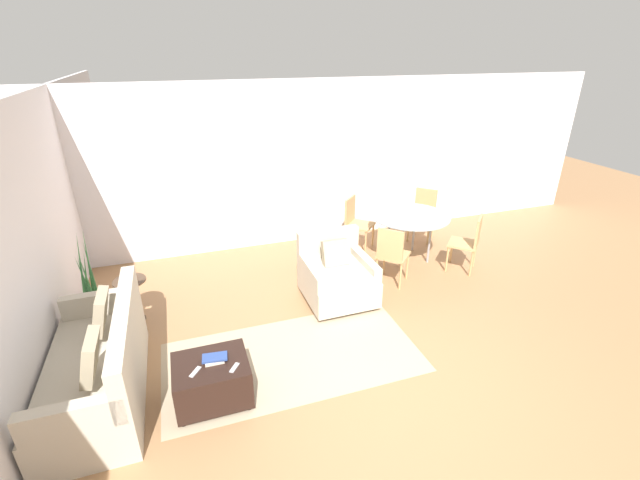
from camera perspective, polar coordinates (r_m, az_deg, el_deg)
The scene contains 17 objects.
ground_plane at distance 4.78m, azimuth 9.24°, elevation -18.10°, with size 20.00×20.00×0.00m, color #A3754C.
wall_back at distance 7.32m, azimuth -3.95°, elevation 9.90°, with size 12.00×0.06×2.75m.
wall_left at distance 5.13m, azimuth -34.52°, elevation -0.99°, with size 0.06×12.00×2.75m.
area_rug at distance 5.01m, azimuth -3.63°, elevation -15.31°, with size 2.83×1.44×0.01m.
couch at distance 4.86m, azimuth -27.23°, elevation -15.07°, with size 0.85×1.84×0.95m.
armchair at distance 5.84m, azimuth 2.26°, elevation -4.86°, with size 0.89×0.93×0.90m.
ottoman at distance 4.49m, azimuth -14.19°, elevation -17.64°, with size 0.71×0.57×0.45m.
book_stack at distance 4.36m, azimuth -13.90°, elevation -15.07°, with size 0.25×0.16×0.05m.
tv_remote_primary at distance 4.25m, azimuth -11.34°, elevation -16.35°, with size 0.11×0.13×0.01m.
tv_remote_secondary at distance 4.29m, azimuth -16.30°, elevation -16.52°, with size 0.12×0.14×0.01m.
potted_plant at distance 5.98m, azimuth -27.96°, elevation -7.86°, with size 0.33×0.33×1.30m.
side_table at distance 5.85m, azimuth -23.80°, elevation -6.43°, with size 0.39×0.39×0.58m.
dining_table at distance 6.97m, azimuth 11.94°, elevation 2.65°, with size 1.24×1.24×0.75m.
dining_chair_near_left at distance 6.20m, azimuth 9.54°, elevation -1.61°, with size 0.59×0.59×0.90m.
dining_chair_near_right at distance 6.89m, azimuth 19.34°, elevation 0.02°, with size 0.59×0.59×0.90m.
dining_chair_far_left at distance 7.29m, azimuth 4.72°, elevation 2.72°, with size 0.59×0.59×0.90m.
dining_chair_far_right at distance 7.88m, azimuth 13.64°, elevation 3.80°, with size 0.59×0.59×0.90m.
Camera 1 is at (-1.81, -3.05, 3.20)m, focal length 24.00 mm.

